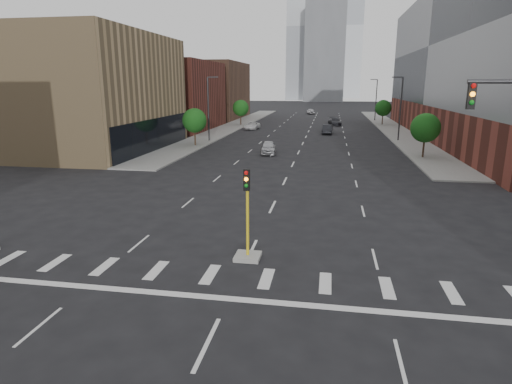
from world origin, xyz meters
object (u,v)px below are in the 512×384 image
(car_far_left, at_px, (252,126))
(car_deep_right, at_px, (335,122))
(car_mid_right, at_px, (327,129))
(car_distant, at_px, (311,111))
(car_near_left, at_px, (268,147))
(median_traffic_signal, at_px, (248,240))

(car_far_left, height_order, car_deep_right, car_deep_right)
(car_mid_right, height_order, car_distant, car_distant)
(car_near_left, height_order, car_far_left, car_near_left)
(car_deep_right, bearing_deg, car_mid_right, -103.94)
(car_near_left, relative_size, car_distant, 0.97)
(car_far_left, distance_m, car_deep_right, 18.17)
(car_near_left, distance_m, car_deep_right, 38.44)
(car_deep_right, distance_m, car_distant, 32.34)
(car_deep_right, bearing_deg, median_traffic_signal, -102.83)
(median_traffic_signal, height_order, car_distant, median_traffic_signal)
(median_traffic_signal, distance_m, car_deep_right, 69.12)
(car_mid_right, bearing_deg, median_traffic_signal, -91.16)
(median_traffic_signal, bearing_deg, car_far_left, 100.03)
(car_distant, bearing_deg, car_near_left, -100.71)
(median_traffic_signal, distance_m, car_distant, 100.72)
(car_mid_right, height_order, car_deep_right, car_mid_right)
(car_mid_right, xyz_separation_m, car_far_left, (-13.63, 5.18, -0.07))
(car_deep_right, relative_size, car_distant, 1.12)
(car_mid_right, bearing_deg, car_distant, 98.24)
(car_near_left, relative_size, car_far_left, 0.91)
(median_traffic_signal, height_order, car_mid_right, median_traffic_signal)
(car_mid_right, xyz_separation_m, car_distant, (-4.90, 47.23, 0.03))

